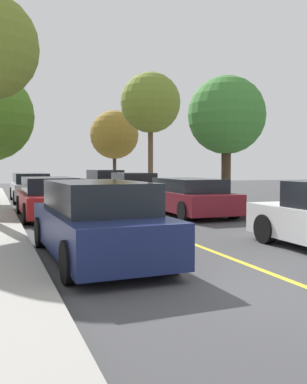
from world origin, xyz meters
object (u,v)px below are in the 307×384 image
(parked_car_left_nearest, at_px, (97,221))
(parked_car_right_farthest, at_px, (104,182))
(parked_car_right_far, at_px, (134,187))
(street_tree_right_nearest, at_px, (227,116))
(street_tree_right_far, at_px, (114,135))
(parked_car_right_near, at_px, (188,197))
(street_tree_right_near, at_px, (151,103))
(parked_car_left_far, at_px, (31,187))
(parked_car_left_near, at_px, (49,198))

(parked_car_left_nearest, bearing_deg, parked_car_right_farthest, 75.35)
(parked_car_right_far, xyz_separation_m, street_tree_right_nearest, (1.88, -5.43, 2.89))
(street_tree_right_far, bearing_deg, parked_car_right_near, -96.64)
(parked_car_right_near, height_order, street_tree_right_near, street_tree_right_near)
(parked_car_left_nearest, bearing_deg, parked_car_right_near, 51.57)
(parked_car_right_near, xyz_separation_m, street_tree_right_near, (1.88, 8.79, 4.53))
(parked_car_left_far, bearing_deg, street_tree_right_nearest, -48.46)
(parked_car_left_nearest, bearing_deg, street_tree_right_nearest, 44.85)
(parked_car_left_nearest, bearing_deg, parked_car_left_near, 90.00)
(parked_car_left_far, bearing_deg, parked_car_right_near, -59.96)
(parked_car_left_near, xyz_separation_m, parked_car_right_farthest, (4.61, 10.83, 0.07))
(parked_car_left_near, bearing_deg, parked_car_right_farthest, 66.93)
(parked_car_right_near, relative_size, street_tree_right_near, 0.69)
(parked_car_left_nearest, distance_m, parked_car_right_near, 7.42)
(street_tree_right_near, bearing_deg, parked_car_left_far, -172.85)
(parked_car_left_nearest, height_order, street_tree_right_far, street_tree_right_far)
(parked_car_left_near, height_order, parked_car_right_far, parked_car_right_far)
(parked_car_right_near, distance_m, street_tree_right_near, 10.06)
(parked_car_right_far, distance_m, street_tree_right_near, 5.56)
(parked_car_right_near, distance_m, street_tree_right_far, 16.59)
(parked_car_left_nearest, relative_size, parked_car_right_near, 0.96)
(parked_car_right_far, bearing_deg, street_tree_right_nearest, -70.89)
(street_tree_right_nearest, distance_m, street_tree_right_far, 15.51)
(parked_car_left_far, bearing_deg, parked_car_right_far, -22.39)
(parked_car_left_far, bearing_deg, parked_car_right_farthest, 39.91)
(street_tree_right_nearest, bearing_deg, parked_car_right_far, 109.11)
(parked_car_left_near, relative_size, parked_car_left_far, 1.05)
(street_tree_right_far, bearing_deg, parked_car_right_far, -100.57)
(parked_car_left_nearest, distance_m, parked_car_left_far, 13.79)
(parked_car_left_nearest, distance_m, parked_car_right_farthest, 18.24)
(parked_car_right_near, relative_size, street_tree_right_far, 0.84)
(parked_car_right_far, bearing_deg, parked_car_right_farthest, 89.99)
(street_tree_right_far, bearing_deg, parked_car_right_farthest, -113.51)
(street_tree_right_near, bearing_deg, parked_car_left_near, -129.83)
(parked_car_right_far, distance_m, parked_car_right_farthest, 5.76)
(parked_car_left_nearest, xyz_separation_m, parked_car_right_far, (4.61, 11.89, -0.01))
(parked_car_right_near, height_order, street_tree_right_far, street_tree_right_far)
(street_tree_right_far, bearing_deg, parked_car_left_nearest, -106.47)
(parked_car_left_nearest, relative_size, parked_car_left_near, 0.97)
(parked_car_left_nearest, relative_size, street_tree_right_near, 0.67)
(parked_car_right_near, xyz_separation_m, street_tree_right_far, (1.88, 16.15, 3.30))
(parked_car_right_far, bearing_deg, parked_car_left_far, 157.61)
(parked_car_right_far, xyz_separation_m, street_tree_right_far, (1.88, 10.08, 3.25))
(parked_car_left_far, xyz_separation_m, parked_car_right_far, (4.61, -1.90, 0.00))
(parked_car_left_nearest, distance_m, parked_car_right_far, 12.75)
(parked_car_right_far, height_order, street_tree_right_nearest, street_tree_right_nearest)
(parked_car_left_far, xyz_separation_m, street_tree_right_near, (6.49, 0.81, 4.48))
(parked_car_left_nearest, relative_size, parked_car_right_far, 1.09)
(parked_car_right_far, height_order, street_tree_right_far, street_tree_right_far)
(parked_car_left_nearest, height_order, parked_car_right_near, parked_car_left_nearest)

